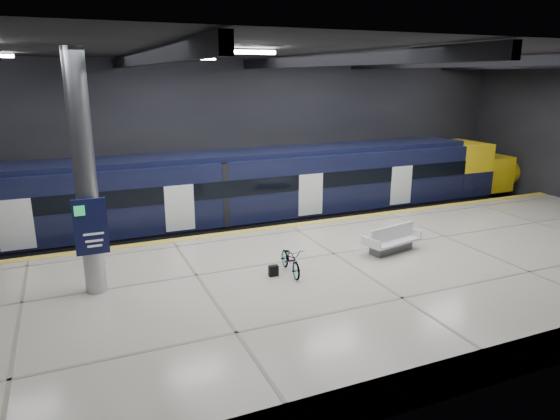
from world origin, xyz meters
TOP-DOWN VIEW (x-y plane):
  - ground at (0.00, 0.00)m, footprint 30.00×30.00m
  - room_shell at (-0.00, 0.00)m, footprint 30.10×16.10m
  - platform at (0.00, -2.50)m, footprint 30.00×11.00m
  - safety_strip at (0.00, 2.75)m, footprint 30.00×0.40m
  - rails at (0.00, 5.50)m, footprint 30.00×1.52m
  - train at (0.42, 5.50)m, footprint 29.40×2.84m
  - bench at (2.01, -1.62)m, footprint 2.34×1.37m
  - bicycle at (-2.16, -2.03)m, footprint 0.77×1.78m
  - pannier_bag at (-2.76, -2.03)m, footprint 0.31×0.19m
  - info_column at (-8.00, -1.03)m, footprint 0.90×0.78m

SIDE VIEW (x-z plane):
  - ground at x=0.00m, z-range 0.00..0.00m
  - rails at x=0.00m, z-range 0.00..0.16m
  - platform at x=0.00m, z-range 0.00..1.10m
  - safety_strip at x=0.00m, z-range 1.10..1.11m
  - pannier_bag at x=-2.76m, z-range 1.10..1.45m
  - bench at x=2.01m, z-range 0.96..1.92m
  - bicycle at x=-2.16m, z-range 1.10..2.01m
  - train at x=0.42m, z-range 0.16..3.95m
  - info_column at x=-8.00m, z-range 1.01..7.91m
  - room_shell at x=0.00m, z-range 1.69..9.74m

